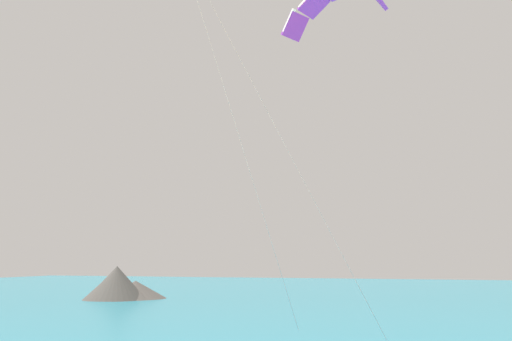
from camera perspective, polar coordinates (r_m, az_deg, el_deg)
name	(u,v)px	position (r m, az deg, el deg)	size (l,w,h in m)	color
sea	(400,296)	(78.79, 14.21, -12.05)	(200.00, 120.00, 0.20)	teal
kite_primary	(333,2)	(32.32, 7.75, 16.41)	(7.94, 10.60, 18.47)	purple
headland_left	(122,288)	(70.02, -13.28, -11.33)	(9.16, 10.14, 4.05)	#47423D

